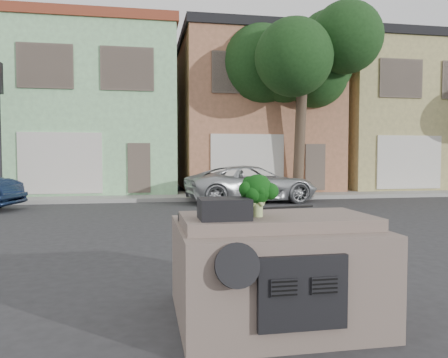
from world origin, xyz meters
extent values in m
plane|color=#303033|center=(0.00, 0.00, 0.00)|extent=(120.00, 120.00, 0.00)
cube|color=gray|center=(0.00, 10.50, 0.07)|extent=(40.00, 3.00, 0.15)
cube|color=#97D798|center=(-3.50, 14.50, 3.77)|extent=(7.20, 8.20, 7.55)
cube|color=#A66C4C|center=(4.00, 14.50, 3.77)|extent=(7.20, 8.20, 7.55)
cube|color=tan|center=(11.50, 14.50, 3.77)|extent=(7.20, 8.20, 7.55)
imported|color=#B6BABD|center=(2.62, 8.36, 0.00)|extent=(5.19, 2.92, 1.37)
cube|color=#183816|center=(5.00, 9.80, 4.25)|extent=(4.40, 4.00, 8.50)
cube|color=#726057|center=(0.00, -3.00, 0.56)|extent=(2.00, 1.80, 1.12)
cube|color=black|center=(-0.58, -3.35, 1.22)|extent=(0.48, 0.38, 0.20)
cube|color=black|center=(0.28, -2.62, 1.13)|extent=(0.69, 0.15, 0.02)
cube|color=#0B340B|center=(-0.22, -3.23, 1.34)|extent=(0.43, 0.43, 0.43)
camera|label=1|loc=(-1.32, -7.42, 1.72)|focal=35.00mm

